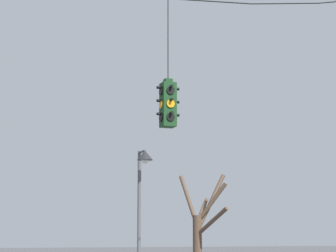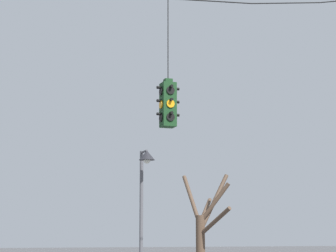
{
  "view_description": "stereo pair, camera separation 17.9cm",
  "coord_description": "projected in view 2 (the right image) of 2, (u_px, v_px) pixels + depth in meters",
  "views": [
    {
      "loc": [
        -4.69,
        -15.12,
        2.01
      ],
      "look_at": [
        0.76,
        -0.4,
        4.65
      ],
      "focal_mm": 70.0,
      "sensor_mm": 36.0,
      "label": 1
    },
    {
      "loc": [
        -4.53,
        -15.18,
        2.01
      ],
      "look_at": [
        0.76,
        -0.4,
        4.65
      ],
      "focal_mm": 70.0,
      "sensor_mm": 36.0,
      "label": 2
    }
  ],
  "objects": [
    {
      "name": "traffic_light_over_intersection",
      "position": [
        168.0,
        104.0,
        16.01
      ],
      "size": [
        0.58,
        0.58,
        3.29
      ],
      "color": "#143819"
    },
    {
      "name": "street_lamp",
      "position": [
        145.0,
        183.0,
        21.55
      ],
      "size": [
        0.53,
        0.9,
        4.83
      ],
      "color": "#515156",
      "rests_on": "ground_plane"
    },
    {
      "name": "bare_tree",
      "position": [
        204.0,
        231.0,
        25.91
      ],
      "size": [
        1.6,
        3.33,
        4.53
      ],
      "color": "brown",
      "rests_on": "ground_plane"
    }
  ]
}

